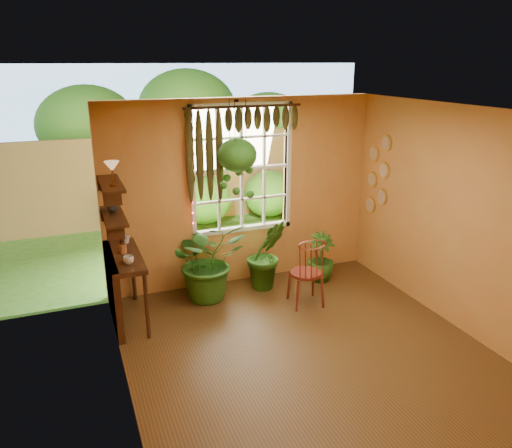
{
  "coord_description": "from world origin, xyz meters",
  "views": [
    {
      "loc": [
        -2.36,
        -4.33,
        3.18
      ],
      "look_at": [
        -0.22,
        1.15,
        1.24
      ],
      "focal_mm": 35.0,
      "sensor_mm": 36.0,
      "label": 1
    }
  ],
  "objects_px": {
    "counter_ledge": "(117,281)",
    "potted_plant_mid": "(267,254)",
    "potted_plant_left": "(208,260)",
    "windsor_chair": "(307,282)",
    "hanging_basket": "(237,159)"
  },
  "relations": [
    {
      "from": "windsor_chair",
      "to": "potted_plant_left",
      "type": "height_order",
      "value": "potted_plant_left"
    },
    {
      "from": "counter_ledge",
      "to": "potted_plant_left",
      "type": "xyz_separation_m",
      "value": [
        1.25,
        0.22,
        0.02
      ]
    },
    {
      "from": "windsor_chair",
      "to": "hanging_basket",
      "type": "height_order",
      "value": "hanging_basket"
    },
    {
      "from": "windsor_chair",
      "to": "potted_plant_left",
      "type": "xyz_separation_m",
      "value": [
        -1.17,
        0.67,
        0.24
      ]
    },
    {
      "from": "counter_ledge",
      "to": "potted_plant_mid",
      "type": "distance_m",
      "value": 2.14
    },
    {
      "from": "counter_ledge",
      "to": "windsor_chair",
      "type": "height_order",
      "value": "windsor_chair"
    },
    {
      "from": "hanging_basket",
      "to": "potted_plant_left",
      "type": "bearing_deg",
      "value": -165.93
    },
    {
      "from": "windsor_chair",
      "to": "hanging_basket",
      "type": "relative_size",
      "value": 0.86
    },
    {
      "from": "windsor_chair",
      "to": "hanging_basket",
      "type": "distance_m",
      "value": 1.91
    },
    {
      "from": "potted_plant_left",
      "to": "potted_plant_mid",
      "type": "xyz_separation_m",
      "value": [
        0.88,
        0.02,
        -0.05
      ]
    },
    {
      "from": "counter_ledge",
      "to": "potted_plant_mid",
      "type": "xyz_separation_m",
      "value": [
        2.13,
        0.24,
        -0.03
      ]
    },
    {
      "from": "hanging_basket",
      "to": "windsor_chair",
      "type": "bearing_deg",
      "value": -48.87
    },
    {
      "from": "counter_ledge",
      "to": "hanging_basket",
      "type": "distance_m",
      "value": 2.23
    },
    {
      "from": "counter_ledge",
      "to": "windsor_chair",
      "type": "relative_size",
      "value": 1.05
    },
    {
      "from": "counter_ledge",
      "to": "potted_plant_left",
      "type": "relative_size",
      "value": 1.06
    }
  ]
}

